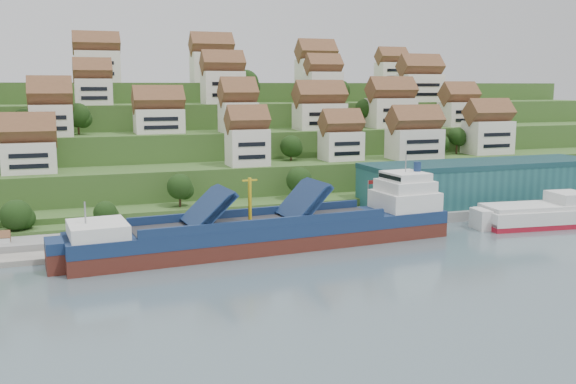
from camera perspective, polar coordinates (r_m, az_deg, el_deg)
name	(u,v)px	position (r m, az deg, el deg)	size (l,w,h in m)	color
ground	(306,245)	(123.28, 1.61, -4.71)	(300.00, 300.00, 0.00)	slate
quay	(365,217)	(144.32, 6.89, -2.24)	(180.00, 14.00, 2.20)	gray
hillside	(196,144)	(220.19, -8.15, 4.26)	(260.00, 128.00, 31.00)	#2D4C1E
hillside_village	(234,105)	(179.13, -4.85, 7.69)	(156.23, 62.72, 29.21)	white
hillside_trees	(224,133)	(164.38, -5.69, 5.21)	(136.14, 62.63, 32.19)	#1C3913
warehouse	(482,182)	(161.51, 16.84, 0.87)	(60.00, 15.00, 10.00)	#205659
flagpole	(368,196)	(138.03, 7.15, -0.33)	(1.28, 0.16, 8.00)	gray
cargo_ship	(279,231)	(120.83, -0.80, -3.48)	(73.55, 16.44, 16.11)	#502018
second_ship	(543,215)	(149.98, 21.70, -1.92)	(27.66, 12.62, 7.77)	maroon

